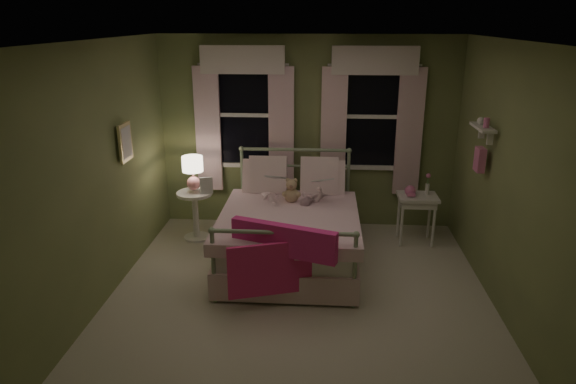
# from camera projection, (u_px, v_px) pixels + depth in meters

# --- Properties ---
(room_shell) EXTENTS (4.20, 4.20, 4.20)m
(room_shell) POSITION_uv_depth(u_px,v_px,m) (300.00, 180.00, 4.98)
(room_shell) COLOR beige
(room_shell) RESTS_ON ground
(bed) EXTENTS (1.58, 2.04, 1.18)m
(bed) POSITION_uv_depth(u_px,v_px,m) (290.00, 232.00, 6.09)
(bed) COLOR white
(bed) RESTS_ON ground
(pink_throw) EXTENTS (1.07, 0.48, 0.71)m
(pink_throw) POSITION_uv_depth(u_px,v_px,m) (283.00, 252.00, 5.05)
(pink_throw) COLOR #EC2E8B
(pink_throw) RESTS_ON bed
(child_left) EXTENTS (0.28, 0.23, 0.68)m
(child_left) POSITION_uv_depth(u_px,v_px,m) (270.00, 178.00, 6.34)
(child_left) COLOR #F7D1DD
(child_left) RESTS_ON bed
(child_right) EXTENTS (0.40, 0.37, 0.67)m
(child_right) POSITION_uv_depth(u_px,v_px,m) (315.00, 180.00, 6.30)
(child_right) COLOR #F7D1DD
(child_right) RESTS_ON bed
(book_left) EXTENTS (0.22, 0.15, 0.26)m
(book_left) POSITION_uv_depth(u_px,v_px,m) (268.00, 180.00, 6.09)
(book_left) COLOR beige
(book_left) RESTS_ON child_left
(book_right) EXTENTS (0.22, 0.17, 0.26)m
(book_right) POSITION_uv_depth(u_px,v_px,m) (315.00, 185.00, 6.06)
(book_right) COLOR beige
(book_right) RESTS_ON child_right
(teddy_bear) EXTENTS (0.23, 0.19, 0.31)m
(teddy_bear) POSITION_uv_depth(u_px,v_px,m) (292.00, 192.00, 6.21)
(teddy_bear) COLOR tan
(teddy_bear) RESTS_ON bed
(nightstand_left) EXTENTS (0.46, 0.46, 0.65)m
(nightstand_left) POSITION_uv_depth(u_px,v_px,m) (195.00, 209.00, 6.72)
(nightstand_left) COLOR white
(nightstand_left) RESTS_ON ground
(table_lamp) EXTENTS (0.27, 0.27, 0.45)m
(table_lamp) POSITION_uv_depth(u_px,v_px,m) (193.00, 170.00, 6.55)
(table_lamp) COLOR pink
(table_lamp) RESTS_ON nightstand_left
(book_nightstand) EXTENTS (0.21, 0.25, 0.02)m
(book_nightstand) POSITION_uv_depth(u_px,v_px,m) (200.00, 194.00, 6.56)
(book_nightstand) COLOR beige
(book_nightstand) RESTS_ON nightstand_left
(nightstand_right) EXTENTS (0.50, 0.40, 0.64)m
(nightstand_right) POSITION_uv_depth(u_px,v_px,m) (417.00, 203.00, 6.56)
(nightstand_right) COLOR white
(nightstand_right) RESTS_ON ground
(pink_toy) EXTENTS (0.14, 0.18, 0.14)m
(pink_toy) POSITION_uv_depth(u_px,v_px,m) (410.00, 191.00, 6.51)
(pink_toy) COLOR pink
(pink_toy) RESTS_ON nightstand_right
(bud_vase) EXTENTS (0.06, 0.06, 0.28)m
(bud_vase) POSITION_uv_depth(u_px,v_px,m) (428.00, 184.00, 6.52)
(bud_vase) COLOR white
(bud_vase) RESTS_ON nightstand_right
(window_left) EXTENTS (1.34, 0.13, 1.96)m
(window_left) POSITION_uv_depth(u_px,v_px,m) (244.00, 110.00, 6.85)
(window_left) COLOR black
(window_left) RESTS_ON room_shell
(window_right) EXTENTS (1.34, 0.13, 1.96)m
(window_right) POSITION_uv_depth(u_px,v_px,m) (372.00, 112.00, 6.74)
(window_right) COLOR black
(window_right) RESTS_ON room_shell
(wall_shelf) EXTENTS (0.15, 0.50, 0.60)m
(wall_shelf) POSITION_uv_depth(u_px,v_px,m) (482.00, 144.00, 5.45)
(wall_shelf) COLOR white
(wall_shelf) RESTS_ON room_shell
(framed_picture) EXTENTS (0.03, 0.32, 0.42)m
(framed_picture) POSITION_uv_depth(u_px,v_px,m) (125.00, 142.00, 5.62)
(framed_picture) COLOR beige
(framed_picture) RESTS_ON room_shell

